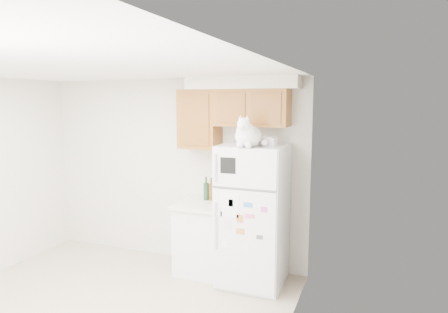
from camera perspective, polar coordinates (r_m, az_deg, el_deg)
The scene contains 8 objects.
room_shell at distance 4.01m, azimuth -17.84°, elevation -0.10°, with size 3.84×4.04×2.52m.
refrigerator at distance 4.84m, azimuth 4.15°, elevation -8.34°, with size 0.76×0.78×1.70m.
base_counter at distance 5.26m, azimuth -3.02°, elevation -11.45°, with size 0.64×0.64×0.92m.
cat at distance 4.42m, azimuth 3.40°, elevation 3.11°, with size 0.35×0.52×0.36m.
storage_box_back at distance 4.70m, azimuth 6.11°, elevation 2.32°, with size 0.18×0.13×0.10m, color white.
storage_box_front at distance 4.59m, azimuth 6.50°, elevation 2.12°, with size 0.15×0.11×0.09m, color white.
bottle_green at distance 5.24m, azimuth -2.57°, elevation -4.57°, with size 0.07×0.07×0.31m, color #19381E, non-canonical shape.
bottle_amber at distance 5.21m, azimuth -1.84°, elevation -4.67°, with size 0.07×0.07×0.30m, color #593814, non-canonical shape.
Camera 1 is at (2.63, -2.85, 2.21)m, focal length 32.00 mm.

